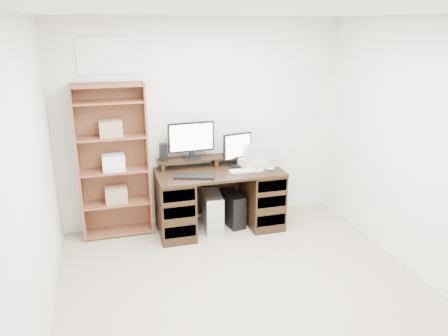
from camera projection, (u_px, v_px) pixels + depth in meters
name	position (u px, v px, depth m)	size (l,w,h in m)	color
room	(259.00, 176.00, 3.52)	(3.54, 4.04, 2.54)	tan
desk	(219.00, 199.00, 5.32)	(1.50, 0.70, 0.75)	black
riser_shelf	(215.00, 158.00, 5.36)	(1.40, 0.22, 0.12)	black
monitor_wide	(191.00, 138.00, 5.19)	(0.56, 0.15, 0.44)	black
monitor_small	(237.00, 148.00, 5.32)	(0.37, 0.17, 0.41)	black
speaker	(163.00, 152.00, 5.14)	(0.08, 0.08, 0.21)	black
keyboard_black	(194.00, 176.00, 4.96)	(0.46, 0.15, 0.03)	black
keyboard_white	(246.00, 171.00, 5.17)	(0.39, 0.12, 0.02)	silver
mouse	(271.00, 169.00, 5.22)	(0.08, 0.05, 0.03)	silver
printer	(259.00, 162.00, 5.36)	(0.42, 0.32, 0.11)	beige
basket	(259.00, 151.00, 5.32)	(0.37, 0.27, 0.16)	#959A9F
tower_silver	(212.00, 211.00, 5.35)	(0.21, 0.46, 0.46)	silver
tower_black	(232.00, 209.00, 5.47)	(0.24, 0.44, 0.42)	black
bookshelf	(113.00, 160.00, 5.03)	(0.80, 0.30, 1.80)	brown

